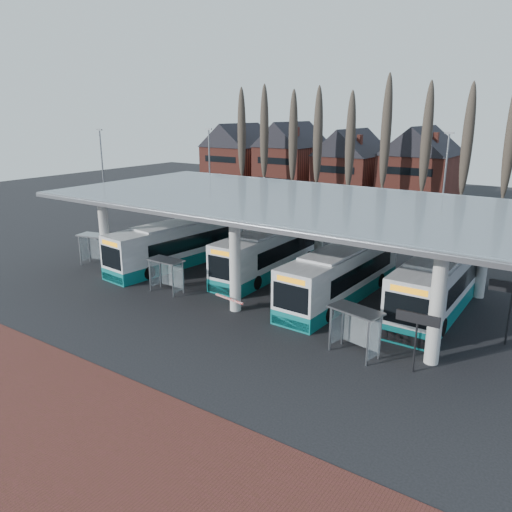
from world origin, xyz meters
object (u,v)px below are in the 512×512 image
Objects in this scene: bus_3 at (441,281)px; shelter_1 at (167,268)px; shelter_0 at (97,243)px; bus_0 at (179,244)px; bus_2 at (342,274)px; shelter_2 at (357,321)px; bus_1 at (272,251)px.

bus_3 is 5.24× the size of shelter_1.
shelter_0 reaches higher than shelter_1.
bus_2 is at bearing 7.51° from bus_0.
bus_0 reaches higher than shelter_2.
bus_1 is 0.95× the size of bus_3.
shelter_0 is 9.23m from shelter_1.
shelter_2 is (10.86, -9.07, 0.16)m from bus_1.
bus_1 is 14.12m from shelter_0.
shelter_0 is at bearing -166.13° from bus_3.
shelter_1 is (-16.14, -7.59, -0.03)m from bus_3.
bus_2 is (6.83, -2.16, -0.01)m from bus_1.
shelter_2 is at bearing -57.76° from bus_2.
bus_1 is 12.67m from bus_3.
bus_2 is 6.16m from bus_3.
shelter_0 is 1.16× the size of shelter_1.
shelter_2 reaches higher than shelter_1.
bus_2 is 4.98× the size of shelter_1.
bus_0 is 0.97× the size of bus_3.
bus_3 is 26.01m from shelter_0.
bus_2 is at bearing -18.60° from bus_1.
bus_0 reaches higher than shelter_0.
bus_2 is 8.01m from shelter_2.
shelter_0 is (-12.60, -6.37, 0.18)m from bus_1.
bus_1 is at bearing 164.46° from bus_2.
bus_2 is 0.95× the size of bus_3.
bus_0 is 6.57m from shelter_0.
bus_1 is 14.16m from shelter_2.
bus_0 is 1.02× the size of bus_1.
bus_0 is at bearing 172.46° from shelter_2.
shelter_2 is at bearing -40.94° from bus_1.
shelter_1 is (9.13, -1.40, -0.13)m from shelter_0.
bus_3 is at bearing -1.91° from bus_1.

